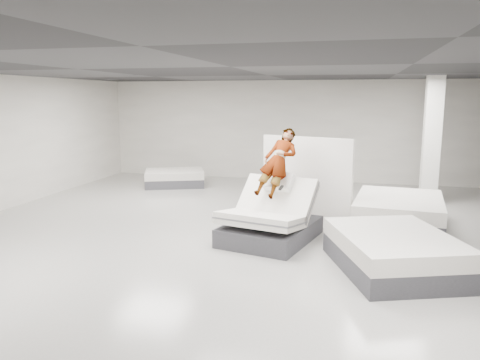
{
  "coord_description": "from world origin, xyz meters",
  "views": [
    {
      "loc": [
        2.19,
        -8.04,
        2.69
      ],
      "look_at": [
        -0.11,
        1.13,
        1.0
      ],
      "focal_mm": 35.0,
      "sensor_mm": 36.0,
      "label": 1
    }
  ],
  "objects_px": {
    "flat_bed_right_far": "(399,212)",
    "remote": "(281,188)",
    "flat_bed_right_near": "(394,252)",
    "flat_bed_left_far": "(175,178)",
    "hero_bed": "(270,221)",
    "column": "(432,141)",
    "divider_panel": "(306,181)",
    "person": "(278,176)"
  },
  "relations": [
    {
      "from": "remote",
      "to": "divider_panel",
      "type": "relative_size",
      "value": 0.07
    },
    {
      "from": "column",
      "to": "divider_panel",
      "type": "bearing_deg",
      "value": -135.28
    },
    {
      "from": "person",
      "to": "remote",
      "type": "relative_size",
      "value": 10.84
    },
    {
      "from": "hero_bed",
      "to": "flat_bed_right_far",
      "type": "xyz_separation_m",
      "value": [
        2.43,
        1.6,
        -0.06
      ]
    },
    {
      "from": "person",
      "to": "flat_bed_right_near",
      "type": "height_order",
      "value": "person"
    },
    {
      "from": "hero_bed",
      "to": "person",
      "type": "relative_size",
      "value": 1.45
    },
    {
      "from": "remote",
      "to": "divider_panel",
      "type": "distance_m",
      "value": 1.43
    },
    {
      "from": "divider_panel",
      "to": "flat_bed_left_far",
      "type": "distance_m",
      "value": 5.58
    },
    {
      "from": "flat_bed_right_far",
      "to": "flat_bed_right_near",
      "type": "height_order",
      "value": "flat_bed_right_far"
    },
    {
      "from": "flat_bed_right_far",
      "to": "column",
      "type": "distance_m",
      "value": 2.97
    },
    {
      "from": "flat_bed_right_far",
      "to": "hero_bed",
      "type": "bearing_deg",
      "value": -146.73
    },
    {
      "from": "flat_bed_right_near",
      "to": "flat_bed_left_far",
      "type": "height_order",
      "value": "flat_bed_right_near"
    },
    {
      "from": "divider_panel",
      "to": "column",
      "type": "bearing_deg",
      "value": 65.07
    },
    {
      "from": "hero_bed",
      "to": "flat_bed_left_far",
      "type": "distance_m",
      "value": 6.1
    },
    {
      "from": "flat_bed_right_near",
      "to": "flat_bed_right_far",
      "type": "bearing_deg",
      "value": 84.08
    },
    {
      "from": "remote",
      "to": "column",
      "type": "xyz_separation_m",
      "value": [
        3.13,
        4.19,
        0.56
      ]
    },
    {
      "from": "hero_bed",
      "to": "divider_panel",
      "type": "bearing_deg",
      "value": 68.69
    },
    {
      "from": "flat_bed_left_far",
      "to": "hero_bed",
      "type": "bearing_deg",
      "value": -50.93
    },
    {
      "from": "person",
      "to": "flat_bed_left_far",
      "type": "distance_m",
      "value": 5.98
    },
    {
      "from": "hero_bed",
      "to": "person",
      "type": "bearing_deg",
      "value": 76.21
    },
    {
      "from": "flat_bed_right_far",
      "to": "remote",
      "type": "bearing_deg",
      "value": -143.15
    },
    {
      "from": "flat_bed_right_far",
      "to": "flat_bed_right_near",
      "type": "relative_size",
      "value": 0.94
    },
    {
      "from": "hero_bed",
      "to": "flat_bed_right_far",
      "type": "relative_size",
      "value": 0.91
    },
    {
      "from": "remote",
      "to": "flat_bed_left_far",
      "type": "relative_size",
      "value": 0.07
    },
    {
      "from": "flat_bed_left_far",
      "to": "divider_panel",
      "type": "bearing_deg",
      "value": -38.08
    },
    {
      "from": "person",
      "to": "column",
      "type": "distance_m",
      "value": 5.02
    },
    {
      "from": "person",
      "to": "flat_bed_right_far",
      "type": "relative_size",
      "value": 0.62
    },
    {
      "from": "remote",
      "to": "flat_bed_right_far",
      "type": "xyz_separation_m",
      "value": [
        2.22,
        1.67,
        -0.73
      ]
    },
    {
      "from": "hero_bed",
      "to": "column",
      "type": "bearing_deg",
      "value": 50.95
    },
    {
      "from": "person",
      "to": "flat_bed_left_far",
      "type": "xyz_separation_m",
      "value": [
        -3.92,
        4.41,
        -0.96
      ]
    },
    {
      "from": "flat_bed_right_far",
      "to": "flat_bed_left_far",
      "type": "relative_size",
      "value": 1.16
    },
    {
      "from": "remote",
      "to": "flat_bed_right_near",
      "type": "distance_m",
      "value": 2.31
    },
    {
      "from": "hero_bed",
      "to": "flat_bed_right_far",
      "type": "height_order",
      "value": "hero_bed"
    },
    {
      "from": "column",
      "to": "person",
      "type": "bearing_deg",
      "value": -130.67
    },
    {
      "from": "divider_panel",
      "to": "person",
      "type": "bearing_deg",
      "value": -93.24
    },
    {
      "from": "flat_bed_right_near",
      "to": "column",
      "type": "xyz_separation_m",
      "value": [
        1.18,
        5.17,
        1.3
      ]
    },
    {
      "from": "person",
      "to": "flat_bed_right_near",
      "type": "relative_size",
      "value": 0.59
    },
    {
      "from": "person",
      "to": "remote",
      "type": "height_order",
      "value": "person"
    },
    {
      "from": "flat_bed_left_far",
      "to": "column",
      "type": "xyz_separation_m",
      "value": [
        7.18,
        -0.62,
        1.36
      ]
    },
    {
      "from": "hero_bed",
      "to": "divider_panel",
      "type": "distance_m",
      "value": 1.52
    },
    {
      "from": "divider_panel",
      "to": "remote",
      "type": "bearing_deg",
      "value": -82.04
    },
    {
      "from": "flat_bed_left_far",
      "to": "column",
      "type": "relative_size",
      "value": 0.65
    }
  ]
}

